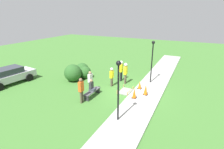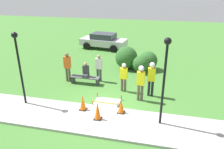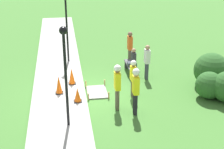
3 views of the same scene
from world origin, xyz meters
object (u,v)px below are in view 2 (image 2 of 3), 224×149
(traffic_cone_near_patch, at_px, (83,102))
(traffic_cone_sidewalk_edge, at_px, (121,107))
(worker_supervisor, at_px, (124,75))
(lamppost_near, at_px, (165,70))
(worker_assistant, at_px, (141,80))
(parked_car_silver, at_px, (103,41))
(park_bench, at_px, (85,79))
(worker_trainee, at_px, (151,76))
(person_seated_on_bench, at_px, (86,71))
(bystander_in_gray_shirt, at_px, (99,66))
(traffic_cone_far_patch, at_px, (98,111))
(lamppost_far, at_px, (18,58))
(bystander_in_orange_shirt, at_px, (67,65))

(traffic_cone_near_patch, xyz_separation_m, traffic_cone_sidewalk_edge, (1.81, 0.15, -0.07))
(worker_supervisor, bearing_deg, lamppost_near, -53.44)
(worker_assistant, height_order, parked_car_silver, worker_assistant)
(park_bench, height_order, worker_trainee, worker_trainee)
(worker_trainee, height_order, lamppost_near, lamppost_near)
(park_bench, xyz_separation_m, person_seated_on_bench, (0.04, 0.05, 0.48))
(worker_trainee, xyz_separation_m, lamppost_near, (0.59, -2.62, 1.37))
(bystander_in_gray_shirt, relative_size, parked_car_silver, 0.38)
(traffic_cone_far_patch, bearing_deg, park_bench, 117.48)
(person_seated_on_bench, distance_m, worker_trainee, 4.00)
(traffic_cone_sidewalk_edge, distance_m, person_seated_on_bench, 4.01)
(lamppost_far, relative_size, parked_car_silver, 0.80)
(bystander_in_orange_shirt, relative_size, lamppost_far, 0.52)
(traffic_cone_near_patch, relative_size, lamppost_near, 0.20)
(worker_assistant, bearing_deg, lamppost_far, -162.38)
(park_bench, height_order, lamppost_far, lamppost_far)
(traffic_cone_far_patch, relative_size, worker_trainee, 0.42)
(traffic_cone_far_patch, xyz_separation_m, bystander_in_gray_shirt, (-1.17, 4.19, 0.47))
(worker_trainee, bearing_deg, traffic_cone_near_patch, -142.08)
(lamppost_near, distance_m, lamppost_far, 6.63)
(park_bench, height_order, parked_car_silver, parked_car_silver)
(person_seated_on_bench, bearing_deg, park_bench, -130.17)
(worker_assistant, relative_size, bystander_in_gray_shirt, 1.12)
(traffic_cone_sidewalk_edge, distance_m, bystander_in_gray_shirt, 4.06)
(traffic_cone_far_patch, bearing_deg, traffic_cone_near_patch, 146.67)
(traffic_cone_sidewalk_edge, height_order, worker_assistant, worker_assistant)
(worker_supervisor, height_order, worker_trainee, worker_trainee)
(parked_car_silver, bearing_deg, park_bench, -75.15)
(lamppost_near, relative_size, lamppost_far, 1.04)
(worker_assistant, distance_m, bystander_in_gray_shirt, 3.36)
(worker_supervisor, bearing_deg, worker_trainee, -8.50)
(worker_trainee, distance_m, lamppost_far, 6.61)
(parked_car_silver, bearing_deg, lamppost_near, -56.18)
(lamppost_near, bearing_deg, worker_supervisor, 126.56)
(traffic_cone_near_patch, xyz_separation_m, person_seated_on_bench, (-0.93, 3.06, 0.34))
(bystander_in_orange_shirt, height_order, lamppost_far, lamppost_far)
(traffic_cone_sidewalk_edge, bearing_deg, lamppost_near, -14.05)
(park_bench, bearing_deg, parked_car_silver, 97.35)
(traffic_cone_sidewalk_edge, bearing_deg, worker_assistant, 65.95)
(park_bench, relative_size, bystander_in_gray_shirt, 1.03)
(bystander_in_orange_shirt, bearing_deg, traffic_cone_sidewalk_edge, -37.20)
(worker_supervisor, bearing_deg, park_bench, 169.55)
(worker_trainee, bearing_deg, bystander_in_orange_shirt, 171.01)
(traffic_cone_near_patch, relative_size, bystander_in_gray_shirt, 0.44)
(traffic_cone_far_patch, relative_size, lamppost_near, 0.22)
(bystander_in_gray_shirt, bearing_deg, traffic_cone_sidewalk_edge, -58.98)
(bystander_in_orange_shirt, bearing_deg, person_seated_on_bench, -3.92)
(traffic_cone_near_patch, height_order, traffic_cone_far_patch, traffic_cone_far_patch)
(worker_supervisor, xyz_separation_m, lamppost_near, (2.11, -2.85, 1.57))
(lamppost_near, height_order, lamppost_far, lamppost_near)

